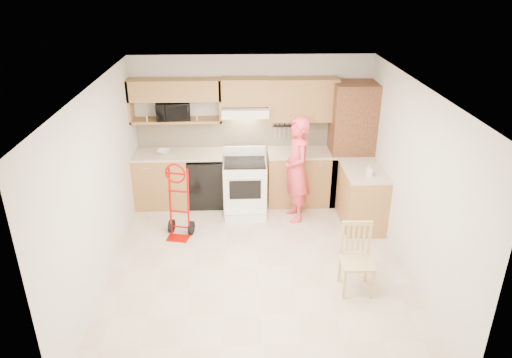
{
  "coord_description": "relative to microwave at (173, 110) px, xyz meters",
  "views": [
    {
      "loc": [
        -0.23,
        -5.47,
        3.82
      ],
      "look_at": [
        0.0,
        0.5,
        1.1
      ],
      "focal_mm": 33.23,
      "sensor_mm": 36.0,
      "label": 1
    }
  ],
  "objects": [
    {
      "name": "dining_chair",
      "position": [
        2.53,
        -2.65,
        -1.19
      ],
      "size": [
        0.42,
        0.45,
        0.9
      ],
      "primitive_type": null,
      "rotation": [
        0.0,
        0.0,
        -0.02
      ],
      "color": "tan",
      "rests_on": "ground"
    },
    {
      "name": "backsplash",
      "position": [
        1.3,
        0.15,
        -0.44
      ],
      "size": [
        3.92,
        0.03,
        0.55
      ],
      "primitive_type": "cube",
      "color": "beige",
      "rests_on": "wall_back"
    },
    {
      "name": "upper_cab_left",
      "position": [
        0.05,
        0.0,
        0.34
      ],
      "size": [
        1.5,
        0.33,
        0.34
      ],
      "primitive_type": "cube",
      "color": "#A87B42",
      "rests_on": "wall_back"
    },
    {
      "name": "wall_front",
      "position": [
        1.3,
        -4.34,
        -0.39
      ],
      "size": [
        4.0,
        0.02,
        2.5
      ],
      "primitive_type": "cube",
      "color": "silver",
      "rests_on": "ground"
    },
    {
      "name": "lower_cab_right",
      "position": [
        2.13,
        -0.14,
        -1.19
      ],
      "size": [
        1.14,
        0.6,
        0.9
      ],
      "primitive_type": "cube",
      "color": "#A87B42",
      "rests_on": "ground"
    },
    {
      "name": "bowl",
      "position": [
        -0.18,
        -0.14,
        -0.67
      ],
      "size": [
        0.27,
        0.27,
        0.06
      ],
      "primitive_type": "imported",
      "rotation": [
        0.0,
        0.0,
        -0.19
      ],
      "color": "white",
      "rests_on": "countertop_left"
    },
    {
      "name": "person",
      "position": [
        1.97,
        -0.74,
        -0.78
      ],
      "size": [
        0.52,
        0.69,
        1.72
      ],
      "primitive_type": "imported",
      "rotation": [
        0.0,
        0.0,
        -1.39
      ],
      "color": "#E13B49",
      "rests_on": "ground"
    },
    {
      "name": "range_hood",
      "position": [
        1.18,
        -0.06,
        -0.01
      ],
      "size": [
        0.76,
        0.46,
        0.14
      ],
      "primitive_type": "cube",
      "color": "white",
      "rests_on": "wall_back"
    },
    {
      "name": "cab_return_right",
      "position": [
        3.0,
        -0.94,
        -1.19
      ],
      "size": [
        0.6,
        1.0,
        0.9
      ],
      "primitive_type": "cube",
      "color": "#A87B42",
      "rests_on": "ground"
    },
    {
      "name": "dishwasher",
      "position": [
        0.5,
        -0.14,
        -1.22
      ],
      "size": [
        0.6,
        0.6,
        0.85
      ],
      "primitive_type": "cube",
      "color": "black",
      "rests_on": "ground"
    },
    {
      "name": "ceiling",
      "position": [
        1.3,
        -2.08,
        0.87
      ],
      "size": [
        4.0,
        4.5,
        0.02
      ],
      "primitive_type": "cube",
      "color": "white",
      "rests_on": "ground"
    },
    {
      "name": "microwave",
      "position": [
        0.0,
        0.0,
        0.0
      ],
      "size": [
        0.59,
        0.44,
        0.3
      ],
      "primitive_type": "imported",
      "rotation": [
        0.0,
        0.0,
        0.13
      ],
      "color": "black",
      "rests_on": "upper_shelf_mw"
    },
    {
      "name": "lower_cab_left",
      "position": [
        -0.25,
        -0.14,
        -1.19
      ],
      "size": [
        0.9,
        0.6,
        0.9
      ],
      "primitive_type": "cube",
      "color": "#A87B42",
      "rests_on": "ground"
    },
    {
      "name": "wall_left",
      "position": [
        -0.71,
        -2.08,
        -0.39
      ],
      "size": [
        0.02,
        4.5,
        2.5
      ],
      "primitive_type": "cube",
      "color": "silver",
      "rests_on": "ground"
    },
    {
      "name": "knife_strip",
      "position": [
        1.85,
        0.12,
        -0.4
      ],
      "size": [
        0.4,
        0.05,
        0.29
      ],
      "primitive_type": null,
      "color": "black",
      "rests_on": "backsplash"
    },
    {
      "name": "wall_back",
      "position": [
        1.3,
        0.17,
        -0.39
      ],
      "size": [
        4.0,
        0.02,
        2.5
      ],
      "primitive_type": "cube",
      "color": "silver",
      "rests_on": "ground"
    },
    {
      "name": "countertop_right",
      "position": [
        2.13,
        -0.13,
        -0.72
      ],
      "size": [
        1.14,
        0.63,
        0.04
      ],
      "primitive_type": "cube",
      "color": "#C3B08D",
      "rests_on": "lower_cab_right"
    },
    {
      "name": "floor",
      "position": [
        1.3,
        -2.08,
        -1.65
      ],
      "size": [
        4.0,
        4.5,
        0.02
      ],
      "primitive_type": "cube",
      "color": "beige",
      "rests_on": "ground"
    },
    {
      "name": "wall_right",
      "position": [
        3.31,
        -2.08,
        -0.39
      ],
      "size": [
        0.02,
        4.5,
        2.5
      ],
      "primitive_type": "cube",
      "color": "silver",
      "rests_on": "ground"
    },
    {
      "name": "hand_truck",
      "position": [
        0.14,
        -1.24,
        -1.1
      ],
      "size": [
        0.5,
        0.47,
        1.09
      ],
      "primitive_type": null,
      "rotation": [
        0.0,
        0.0,
        -0.21
      ],
      "color": "#A90600",
      "rests_on": "ground"
    },
    {
      "name": "upper_cab_right",
      "position": [
        2.13,
        0.0,
        0.16
      ],
      "size": [
        1.14,
        0.33,
        0.7
      ],
      "primitive_type": "cube",
      "color": "#A87B42",
      "rests_on": "wall_back"
    },
    {
      "name": "soap_bottle",
      "position": [
        3.0,
        -1.18,
        -0.61
      ],
      "size": [
        0.09,
        0.1,
        0.19
      ],
      "primitive_type": "imported",
      "rotation": [
        0.0,
        0.0,
        -0.13
      ],
      "color": "white",
      "rests_on": "countertop_return"
    },
    {
      "name": "upper_cab_center",
      "position": [
        1.18,
        0.0,
        0.3
      ],
      "size": [
        0.76,
        0.33,
        0.44
      ],
      "primitive_type": "cube",
      "color": "#A87B42",
      "rests_on": "wall_back"
    },
    {
      "name": "countertop_return",
      "position": [
        3.0,
        -0.94,
        -0.72
      ],
      "size": [
        0.63,
        1.0,
        0.04
      ],
      "primitive_type": "cube",
      "color": "#C3B08D",
      "rests_on": "cab_return_right"
    },
    {
      "name": "countertop_left",
      "position": [
        0.05,
        -0.13,
        -0.72
      ],
      "size": [
        1.5,
        0.63,
        0.04
      ],
      "primitive_type": "cube",
      "color": "#C3B08D",
      "rests_on": "lower_cab_left"
    },
    {
      "name": "upper_shelf_mw",
      "position": [
        0.05,
        0.0,
        -0.17
      ],
      "size": [
        1.5,
        0.33,
        0.04
      ],
      "primitive_type": "cube",
      "color": "#A87B42",
      "rests_on": "wall_back"
    },
    {
      "name": "range",
      "position": [
        1.16,
        -0.46,
        -1.12
      ],
      "size": [
        0.71,
        0.93,
        1.04
      ],
      "primitive_type": null,
      "color": "white",
      "rests_on": "ground"
    },
    {
      "name": "pantry_tall",
      "position": [
        2.95,
        -0.14,
        -0.59
      ],
      "size": [
        0.7,
        0.6,
        2.1
      ],
      "primitive_type": "cube",
      "color": "brown",
      "rests_on": "ground"
    }
  ]
}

